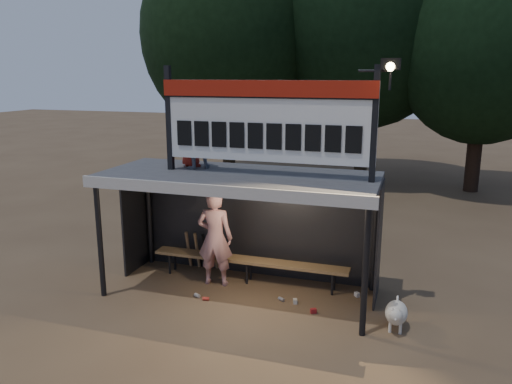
# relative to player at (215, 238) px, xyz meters

# --- Properties ---
(ground) EXTENTS (80.00, 80.00, 0.00)m
(ground) POSITION_rel_player_xyz_m (0.59, -0.25, -0.96)
(ground) COLOR brown
(ground) RESTS_ON ground
(player) EXTENTS (0.74, 0.53, 1.92)m
(player) POSITION_rel_player_xyz_m (0.00, 0.00, 0.00)
(player) COLOR silver
(player) RESTS_ON ground
(child_a) EXTENTS (0.72, 0.69, 1.16)m
(child_a) POSITION_rel_player_xyz_m (-0.38, -0.01, 1.94)
(child_a) COLOR gray
(child_a) RESTS_ON dugout_shelter
(child_b) EXTENTS (0.64, 0.63, 1.11)m
(child_b) POSITION_rel_player_xyz_m (-0.52, 0.14, 1.92)
(child_b) COLOR #A42419
(child_b) RESTS_ON dugout_shelter
(dugout_shelter) EXTENTS (5.10, 2.08, 2.32)m
(dugout_shelter) POSITION_rel_player_xyz_m (0.59, -0.00, 0.89)
(dugout_shelter) COLOR #414144
(dugout_shelter) RESTS_ON ground
(scoreboard_assembly) EXTENTS (4.10, 0.27, 1.99)m
(scoreboard_assembly) POSITION_rel_player_xyz_m (1.15, -0.26, 2.37)
(scoreboard_assembly) COLOR black
(scoreboard_assembly) RESTS_ON dugout_shelter
(bench) EXTENTS (4.00, 0.35, 0.48)m
(bench) POSITION_rel_player_xyz_m (0.59, 0.30, -0.53)
(bench) COLOR olive
(bench) RESTS_ON ground
(tree_left) EXTENTS (6.46, 6.46, 9.27)m
(tree_left) POSITION_rel_player_xyz_m (-3.41, 9.75, 4.56)
(tree_left) COLOR #302315
(tree_left) RESTS_ON ground
(tree_mid) EXTENTS (7.22, 7.22, 10.36)m
(tree_mid) POSITION_rel_player_xyz_m (1.59, 11.25, 5.21)
(tree_mid) COLOR black
(tree_mid) RESTS_ON ground
(tree_right) EXTENTS (6.08, 6.08, 8.72)m
(tree_right) POSITION_rel_player_xyz_m (5.59, 10.25, 4.23)
(tree_right) COLOR black
(tree_right) RESTS_ON ground
(dog) EXTENTS (0.36, 0.81, 0.49)m
(dog) POSITION_rel_player_xyz_m (3.49, -0.79, -0.68)
(dog) COLOR silver
(dog) RESTS_ON ground
(bats) EXTENTS (0.68, 0.35, 0.84)m
(bats) POSITION_rel_player_xyz_m (-0.56, 0.57, -0.53)
(bats) COLOR #956C45
(bats) RESTS_ON ground
(litter) EXTENTS (2.98, 1.13, 0.08)m
(litter) POSITION_rel_player_xyz_m (1.37, -0.42, -0.92)
(litter) COLOR maroon
(litter) RESTS_ON ground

